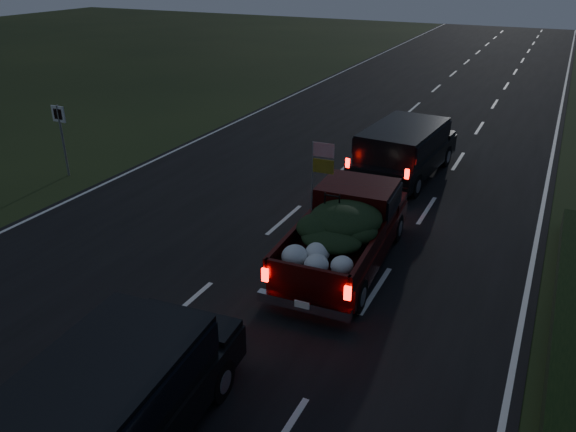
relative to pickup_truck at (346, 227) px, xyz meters
The scene contains 6 objects.
ground 4.33m from the pickup_truck, 126.16° to the right, with size 120.00×120.00×0.00m, color black.
road_asphalt 4.33m from the pickup_truck, 126.16° to the right, with size 14.00×120.00×0.02m, color black.
route_sign 11.12m from the pickup_truck, behind, with size 0.55×0.08×2.50m.
pickup_truck is the anchor object (origin of this frame).
lead_suv 6.60m from the pickup_truck, 93.22° to the left, with size 2.57×5.38×1.50m.
rear_suv 7.32m from the pickup_truck, 98.16° to the right, with size 2.62×5.16×1.44m.
Camera 1 is at (6.61, -8.30, 7.03)m, focal length 35.00 mm.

